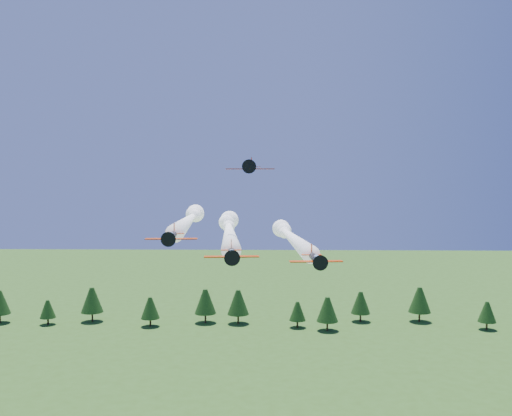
{
  "coord_description": "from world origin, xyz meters",
  "views": [
    {
      "loc": [
        3.7,
        -75.16,
        49.38
      ],
      "look_at": [
        1.94,
        0.0,
        45.07
      ],
      "focal_mm": 40.0,
      "sensor_mm": 36.0,
      "label": 1
    }
  ],
  "objects_px": {
    "plane_lead": "(229,230)",
    "plane_right": "(290,236)",
    "plane_slot": "(250,167)",
    "plane_left": "(189,220)"
  },
  "relations": [
    {
      "from": "plane_lead",
      "to": "plane_right",
      "type": "bearing_deg",
      "value": 27.02
    },
    {
      "from": "plane_slot",
      "to": "plane_lead",
      "type": "bearing_deg",
      "value": 106.08
    },
    {
      "from": "plane_slot",
      "to": "plane_right",
      "type": "bearing_deg",
      "value": 74.34
    },
    {
      "from": "plane_lead",
      "to": "plane_right",
      "type": "relative_size",
      "value": 1.04
    },
    {
      "from": "plane_right",
      "to": "plane_slot",
      "type": "relative_size",
      "value": 6.71
    },
    {
      "from": "plane_left",
      "to": "plane_right",
      "type": "distance_m",
      "value": 18.57
    },
    {
      "from": "plane_right",
      "to": "plane_lead",
      "type": "bearing_deg",
      "value": -153.21
    },
    {
      "from": "plane_left",
      "to": "plane_right",
      "type": "xyz_separation_m",
      "value": [
        18.2,
        1.99,
        -3.11
      ]
    },
    {
      "from": "plane_left",
      "to": "plane_slot",
      "type": "distance_m",
      "value": 24.91
    },
    {
      "from": "plane_left",
      "to": "plane_right",
      "type": "relative_size",
      "value": 0.98
    }
  ]
}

